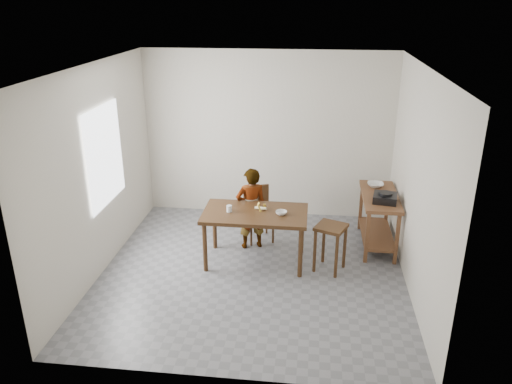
# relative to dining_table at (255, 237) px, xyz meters

# --- Properties ---
(floor) EXTENTS (4.00, 4.00, 0.04)m
(floor) POSITION_rel_dining_table_xyz_m (0.00, -0.30, -0.40)
(floor) COLOR slate
(floor) RESTS_ON ground
(ceiling) EXTENTS (4.00, 4.00, 0.04)m
(ceiling) POSITION_rel_dining_table_xyz_m (0.00, -0.30, 2.35)
(ceiling) COLOR white
(ceiling) RESTS_ON wall_back
(wall_back) EXTENTS (4.00, 0.04, 2.70)m
(wall_back) POSITION_rel_dining_table_xyz_m (0.00, 1.72, 0.98)
(wall_back) COLOR beige
(wall_back) RESTS_ON ground
(wall_front) EXTENTS (4.00, 0.04, 2.70)m
(wall_front) POSITION_rel_dining_table_xyz_m (0.00, -2.32, 0.98)
(wall_front) COLOR beige
(wall_front) RESTS_ON ground
(wall_left) EXTENTS (0.04, 4.00, 2.70)m
(wall_left) POSITION_rel_dining_table_xyz_m (-2.02, -0.30, 0.98)
(wall_left) COLOR beige
(wall_left) RESTS_ON ground
(wall_right) EXTENTS (0.04, 4.00, 2.70)m
(wall_right) POSITION_rel_dining_table_xyz_m (2.02, -0.30, 0.98)
(wall_right) COLOR beige
(wall_right) RESTS_ON ground
(window_pane) EXTENTS (0.02, 1.10, 1.30)m
(window_pane) POSITION_rel_dining_table_xyz_m (-1.97, -0.10, 1.12)
(window_pane) COLOR white
(window_pane) RESTS_ON wall_left
(dining_table) EXTENTS (1.40, 0.80, 0.75)m
(dining_table) POSITION_rel_dining_table_xyz_m (0.00, 0.00, 0.00)
(dining_table) COLOR #3D2512
(dining_table) RESTS_ON floor
(prep_counter) EXTENTS (0.50, 1.20, 0.80)m
(prep_counter) POSITION_rel_dining_table_xyz_m (1.72, 0.70, 0.03)
(prep_counter) COLOR brown
(prep_counter) RESTS_ON floor
(child) EXTENTS (0.52, 0.43, 1.22)m
(child) POSITION_rel_dining_table_xyz_m (-0.11, 0.43, 0.23)
(child) COLOR silver
(child) RESTS_ON floor
(dining_chair) EXTENTS (0.51, 0.51, 0.81)m
(dining_chair) POSITION_rel_dining_table_xyz_m (-0.02, 0.68, 0.03)
(dining_chair) COLOR #3D2512
(dining_chair) RESTS_ON floor
(stool) EXTENTS (0.48, 0.48, 0.65)m
(stool) POSITION_rel_dining_table_xyz_m (1.02, -0.10, -0.05)
(stool) COLOR #3D2512
(stool) RESTS_ON floor
(glass_tumbler) EXTENTS (0.08, 0.08, 0.09)m
(glass_tumbler) POSITION_rel_dining_table_xyz_m (-0.35, -0.03, 0.42)
(glass_tumbler) COLOR silver
(glass_tumbler) RESTS_ON dining_table
(small_bowl) EXTENTS (0.19, 0.19, 0.05)m
(small_bowl) POSITION_rel_dining_table_xyz_m (0.35, -0.03, 0.40)
(small_bowl) COLOR silver
(small_bowl) RESTS_ON dining_table
(banana) EXTENTS (0.21, 0.18, 0.07)m
(banana) POSITION_rel_dining_table_xyz_m (0.07, 0.08, 0.41)
(banana) COLOR yellow
(banana) RESTS_ON dining_table
(serving_bowl) EXTENTS (0.25, 0.25, 0.06)m
(serving_bowl) POSITION_rel_dining_table_xyz_m (1.68, 1.03, 0.45)
(serving_bowl) COLOR silver
(serving_bowl) RESTS_ON prep_counter
(gas_burner) EXTENTS (0.37, 0.37, 0.11)m
(gas_burner) POSITION_rel_dining_table_xyz_m (1.75, 0.45, 0.48)
(gas_burner) COLOR black
(gas_burner) RESTS_ON prep_counter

